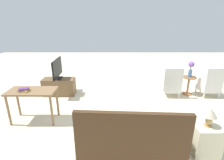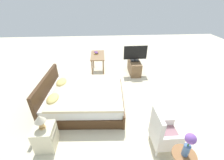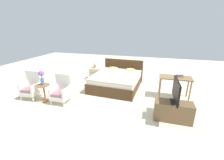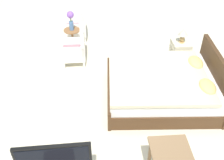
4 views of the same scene
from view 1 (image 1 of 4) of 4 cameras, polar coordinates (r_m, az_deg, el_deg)
name	(u,v)px [view 1 (image 1 of 4)]	position (r m, az deg, el deg)	size (l,w,h in m)	color
ground_plane	(125,105)	(4.84, 4.31, -8.29)	(16.00, 16.00, 0.00)	beige
bed	(129,117)	(3.74, 5.59, -12.03)	(1.88, 2.19, 0.96)	#472D19
armchair_by_window_left	(210,84)	(6.04, 29.28, -1.21)	(0.57, 0.57, 0.92)	white
armchair_by_window_right	(170,84)	(5.56, 18.54, -1.31)	(0.55, 0.55, 0.92)	white
side_table	(188,83)	(5.87, 23.69, -1.03)	(0.40, 0.40, 0.57)	#936038
flower_vase	(191,68)	(5.73, 24.37, 3.72)	(0.17, 0.17, 0.48)	#4C709E
nightstand	(205,139)	(3.56, 28.05, -16.75)	(0.44, 0.41, 0.55)	beige
table_lamp	(210,115)	(3.31, 29.39, -9.81)	(0.22, 0.22, 0.33)	tan
tv_stand	(59,87)	(5.63, -16.86, -2.11)	(0.96, 0.40, 0.52)	brown
tv_flatscreen	(57,69)	(5.46, -17.46, 3.53)	(0.21, 0.90, 0.60)	black
vanity_desk	(32,95)	(4.28, -24.61, -4.45)	(1.04, 0.52, 0.75)	#8E6B47
book_stack	(24,90)	(4.25, -26.82, -2.88)	(0.25, 0.18, 0.07)	#B79333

